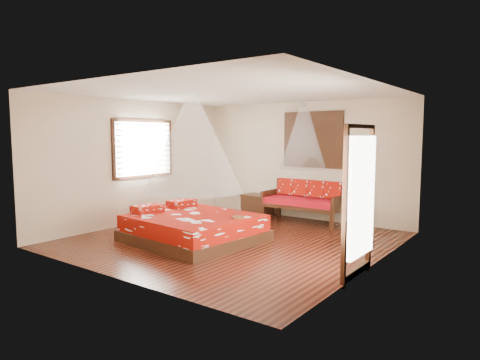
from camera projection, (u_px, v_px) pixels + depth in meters
name	position (u px, v px, depth m)	size (l,w,h in m)	color
room	(232.00, 167.00, 8.11)	(5.54, 5.54, 2.84)	black
bed	(193.00, 228.00, 8.15)	(2.46, 2.27, 0.65)	black
daybed	(305.00, 199.00, 9.92)	(1.86, 0.83, 0.96)	black
storage_chest	(257.00, 205.00, 10.82)	(0.82, 0.65, 0.51)	black
shutter_panel	(313.00, 140.00, 10.04)	(1.52, 0.06, 1.32)	black
window_left	(144.00, 149.00, 9.83)	(0.10, 1.74, 1.34)	black
glazed_door	(358.00, 202.00, 6.06)	(0.08, 1.02, 2.16)	black
wine_tray	(238.00, 215.00, 7.81)	(0.24, 0.24, 0.20)	brown
mosquito_net_main	(193.00, 144.00, 7.96)	(1.87, 1.87, 1.80)	white
mosquito_net_daybed	(303.00, 136.00, 9.66)	(1.03, 1.03, 1.50)	white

